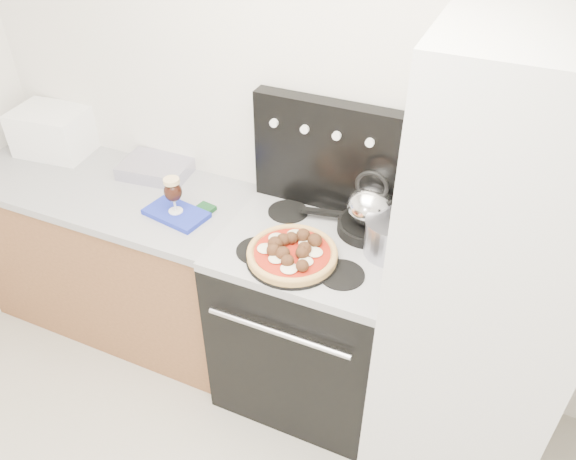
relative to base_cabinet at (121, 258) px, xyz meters
The scene contains 16 objects.
room_shell 1.59m from the base_cabinet, 41.46° to the right, with size 3.52×3.01×2.52m.
base_cabinet is the anchor object (origin of this frame).
countertop 0.45m from the base_cabinet, ahead, with size 1.48×0.63×0.04m, color #A4A5AA.
stove_body 1.11m from the base_cabinet, ahead, with size 0.76×0.65×0.88m, color black.
cooktop 1.20m from the base_cabinet, ahead, with size 0.76×0.65×0.04m, color #ADADB2.
backguard 1.35m from the base_cabinet, 12.75° to the left, with size 0.76×0.08×0.50m, color black.
fridge 1.88m from the base_cabinet, ahead, with size 0.64×0.68×1.90m, color silver.
toaster_oven 0.75m from the base_cabinet, 158.80° to the left, with size 0.37×0.27×0.23m, color white.
foil_sheet 0.57m from the base_cabinet, 45.30° to the left, with size 0.33×0.24×0.07m, color silver.
oven_mitt 0.68m from the base_cabinet, ahead, with size 0.28×0.16×0.02m, color #1F2EB1.
beer_glass 0.75m from the base_cabinet, ahead, with size 0.08×0.08×0.17m, color black, non-canonical shape.
pizza_pan 1.19m from the base_cabinet, ahead, with size 0.37×0.37×0.01m, color black.
pizza 1.21m from the base_cabinet, ahead, with size 0.36×0.36×0.05m, color gold, non-canonical shape.
skillet 1.39m from the base_cabinet, ahead, with size 0.26×0.26×0.05m, color black.
tea_kettle 1.45m from the base_cabinet, ahead, with size 0.19×0.19×0.21m, color silver, non-canonical shape.
stock_pot 1.52m from the base_cabinet, ahead, with size 0.21×0.21×0.15m, color #A2A2B2.
Camera 1 is at (0.73, -0.54, 2.37)m, focal length 35.00 mm.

